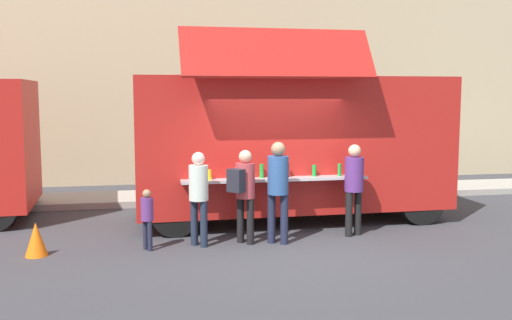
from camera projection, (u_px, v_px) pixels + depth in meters
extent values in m
plane|color=#38383D|center=(291.00, 249.00, 9.85)|extent=(60.00, 60.00, 0.00)
cube|color=#9E998E|center=(100.00, 200.00, 13.93)|extent=(28.00, 1.60, 0.15)
cube|color=tan|center=(139.00, 31.00, 17.42)|extent=(32.00, 2.40, 8.88)
cube|color=#B31F1A|center=(291.00, 142.00, 11.97)|extent=(6.30, 2.35, 2.63)
cube|color=#B31F1A|center=(278.00, 53.00, 10.25)|extent=(3.46, 0.72, 0.91)
cube|color=black|center=(273.00, 130.00, 10.77)|extent=(3.28, 0.15, 1.18)
cube|color=#B7B7BC|center=(276.00, 179.00, 10.66)|extent=(3.45, 0.40, 0.05)
cylinder|color=yellow|center=(209.00, 175.00, 10.42)|extent=(0.08, 0.08, 0.18)
cylinder|color=#C7E5FB|center=(237.00, 173.00, 10.46)|extent=(0.06, 0.06, 0.22)
cylinder|color=green|center=(262.00, 171.00, 10.64)|extent=(0.07, 0.07, 0.25)
cylinder|color=black|center=(287.00, 170.00, 10.73)|extent=(0.07, 0.07, 0.26)
cylinder|color=green|center=(314.00, 171.00, 10.84)|extent=(0.08, 0.08, 0.21)
cylinder|color=green|center=(339.00, 170.00, 10.88)|extent=(0.06, 0.06, 0.24)
cube|color=black|center=(429.00, 117.00, 12.55)|extent=(0.11, 1.92, 1.16)
cylinder|color=black|center=(380.00, 186.00, 13.56)|extent=(0.90, 0.28, 0.90)
cylinder|color=black|center=(421.00, 202.00, 11.65)|extent=(0.90, 0.28, 0.90)
cylinder|color=black|center=(169.00, 194.00, 12.56)|extent=(0.90, 0.28, 0.90)
cylinder|color=black|center=(175.00, 212.00, 10.66)|extent=(0.90, 0.28, 0.90)
cube|color=black|center=(30.00, 124.00, 12.07)|extent=(0.16, 1.97, 1.03)
cylinder|color=black|center=(13.00, 191.00, 13.16)|extent=(0.84, 0.26, 0.84)
cone|color=orange|center=(36.00, 239.00, 9.38)|extent=(0.36, 0.36, 0.55)
cylinder|color=#2C6135|center=(425.00, 175.00, 15.14)|extent=(0.60, 0.60, 0.98)
cylinder|color=#1D2137|center=(271.00, 218.00, 10.18)|extent=(0.14, 0.14, 0.87)
cylinder|color=#1D2137|center=(284.00, 219.00, 10.11)|extent=(0.14, 0.14, 0.87)
cylinder|color=#2B4D85|center=(278.00, 175.00, 10.06)|extent=(0.36, 0.36, 0.66)
sphere|color=#987355|center=(278.00, 149.00, 10.00)|extent=(0.24, 0.24, 0.24)
cylinder|color=black|center=(240.00, 220.00, 10.22)|extent=(0.13, 0.13, 0.80)
cylinder|color=black|center=(250.00, 221.00, 10.09)|extent=(0.13, 0.13, 0.80)
cylinder|color=#AB3A3E|center=(245.00, 181.00, 10.08)|extent=(0.33, 0.33, 0.61)
sphere|color=#D7A185|center=(245.00, 157.00, 10.03)|extent=(0.23, 0.23, 0.23)
cube|color=#22212A|center=(236.00, 181.00, 9.87)|extent=(0.32, 0.32, 0.39)
cylinder|color=#1D2537|center=(194.00, 222.00, 10.04)|extent=(0.13, 0.13, 0.80)
cylinder|color=#1D2537|center=(204.00, 224.00, 9.92)|extent=(0.13, 0.13, 0.80)
cylinder|color=silver|center=(199.00, 183.00, 9.90)|extent=(0.33, 0.33, 0.60)
sphere|color=beige|center=(198.00, 159.00, 9.85)|extent=(0.22, 0.22, 0.22)
cylinder|color=black|center=(349.00, 214.00, 10.64)|extent=(0.13, 0.13, 0.83)
cylinder|color=black|center=(358.00, 213.00, 10.77)|extent=(0.13, 0.13, 0.83)
cylinder|color=#552B73|center=(354.00, 174.00, 10.62)|extent=(0.34, 0.34, 0.63)
sphere|color=#E1A981|center=(355.00, 151.00, 10.57)|extent=(0.23, 0.23, 0.23)
cylinder|color=#1F2136|center=(145.00, 235.00, 9.78)|extent=(0.08, 0.08, 0.50)
cylinder|color=#1F2136|center=(150.00, 236.00, 9.68)|extent=(0.08, 0.08, 0.50)
cylinder|color=#5C3073|center=(147.00, 209.00, 9.68)|extent=(0.21, 0.21, 0.38)
sphere|color=#9A7454|center=(147.00, 194.00, 9.65)|extent=(0.14, 0.14, 0.14)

